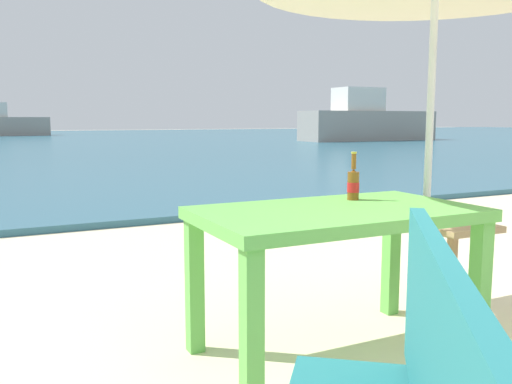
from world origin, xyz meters
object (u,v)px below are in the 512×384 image
at_px(picnic_table_green, 337,230).
at_px(boat_tanker, 0,124).
at_px(boat_fishing_trawler, 367,122).
at_px(beer_bottle_amber, 353,183).
at_px(side_table_wood, 452,252).

height_order(picnic_table_green, boat_tanker, boat_tanker).
height_order(picnic_table_green, boat_fishing_trawler, boat_fishing_trawler).
bearing_deg(boat_fishing_trawler, picnic_table_green, -127.71).
distance_m(boat_tanker, boat_fishing_trawler, 24.35).
distance_m(picnic_table_green, boat_tanker, 38.44).
distance_m(beer_bottle_amber, side_table_wood, 0.99).
xyz_separation_m(side_table_wood, boat_fishing_trawler, (15.26, 20.87, 0.70)).
height_order(beer_bottle_amber, boat_tanker, boat_tanker).
xyz_separation_m(beer_bottle_amber, side_table_wood, (0.85, 0.08, -0.50)).
relative_size(beer_bottle_amber, boat_fishing_trawler, 0.04).
height_order(boat_tanker, boat_fishing_trawler, boat_fishing_trawler).
relative_size(beer_bottle_amber, side_table_wood, 0.49).
height_order(side_table_wood, boat_fishing_trawler, boat_fishing_trawler).
distance_m(picnic_table_green, side_table_wood, 1.17).
relative_size(beer_bottle_amber, boat_tanker, 0.04).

